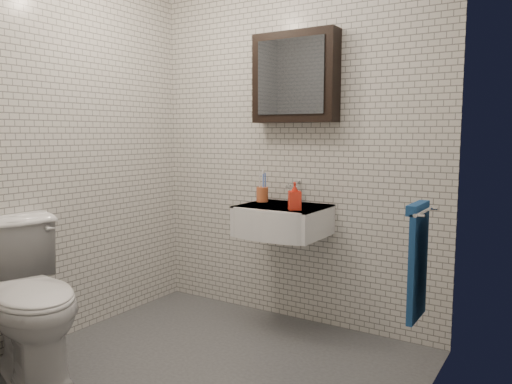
% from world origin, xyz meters
% --- Properties ---
extents(ground, '(2.20, 2.00, 0.01)m').
position_xyz_m(ground, '(0.00, 0.00, 0.01)').
color(ground, '#45474C').
rests_on(ground, ground).
extents(room_shell, '(2.22, 2.02, 2.51)m').
position_xyz_m(room_shell, '(0.00, 0.00, 1.47)').
color(room_shell, silver).
rests_on(room_shell, ground).
extents(washbasin, '(0.55, 0.50, 0.20)m').
position_xyz_m(washbasin, '(0.05, 0.73, 0.76)').
color(washbasin, white).
rests_on(washbasin, room_shell).
extents(faucet, '(0.06, 0.20, 0.15)m').
position_xyz_m(faucet, '(0.05, 0.93, 0.92)').
color(faucet, silver).
rests_on(faucet, washbasin).
extents(mirror_cabinet, '(0.60, 0.15, 0.60)m').
position_xyz_m(mirror_cabinet, '(0.05, 0.93, 1.70)').
color(mirror_cabinet, black).
rests_on(mirror_cabinet, room_shell).
extents(towel_rail, '(0.09, 0.30, 0.58)m').
position_xyz_m(towel_rail, '(1.04, 0.35, 0.72)').
color(towel_rail, silver).
rests_on(towel_rail, room_shell).
extents(toothbrush_cup, '(0.11, 0.11, 0.23)m').
position_xyz_m(toothbrush_cup, '(-0.16, 0.86, 0.91)').
color(toothbrush_cup, '#C75D31').
rests_on(toothbrush_cup, washbasin).
extents(soap_bottle, '(0.11, 0.11, 0.17)m').
position_xyz_m(soap_bottle, '(0.20, 0.64, 0.94)').
color(soap_bottle, orange).
rests_on(soap_bottle, washbasin).
extents(toilet, '(0.95, 0.72, 0.86)m').
position_xyz_m(toilet, '(-0.80, -0.53, 0.43)').
color(toilet, white).
rests_on(toilet, ground).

